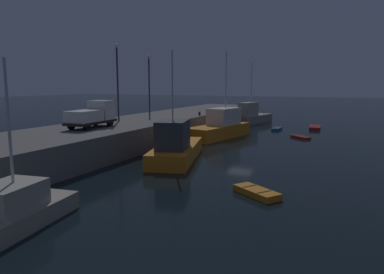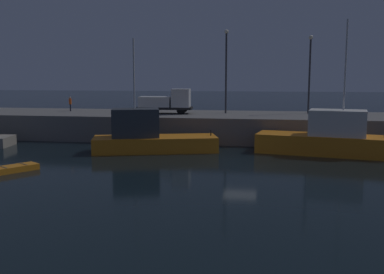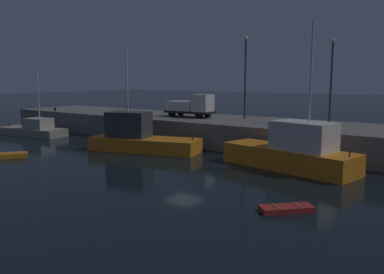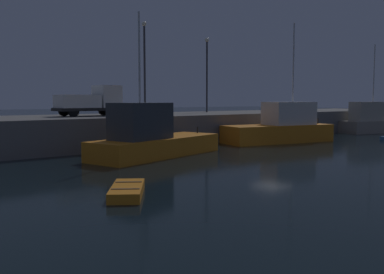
{
  "view_description": "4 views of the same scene",
  "coord_description": "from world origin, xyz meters",
  "px_view_note": "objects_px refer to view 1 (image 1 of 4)",
  "views": [
    {
      "loc": [
        -36.33,
        -10.83,
        6.84
      ],
      "look_at": [
        -1.1,
        5.2,
        1.1
      ],
      "focal_mm": 33.57,
      "sensor_mm": 36.0,
      "label": 1
    },
    {
      "loc": [
        1.59,
        -32.4,
        6.46
      ],
      "look_at": [
        -4.18,
        3.0,
        1.46
      ],
      "focal_mm": 40.69,
      "sensor_mm": 36.0,
      "label": 2
    },
    {
      "loc": [
        18.23,
        -23.92,
        6.89
      ],
      "look_at": [
        -3.5,
        5.97,
        1.47
      ],
      "focal_mm": 37.33,
      "sensor_mm": 36.0,
      "label": 3
    },
    {
      "loc": [
        -23.39,
        -20.5,
        3.92
      ],
      "look_at": [
        -3.09,
        5.57,
        0.97
      ],
      "focal_mm": 38.9,
      "sensor_mm": 36.0,
      "label": 4
    }
  ],
  "objects_px": {
    "fishing_boat_white": "(220,127)",
    "dinghy_orange_near": "(277,129)",
    "fishing_trawler_red": "(251,116)",
    "bollard_central": "(200,114)",
    "rowboat_white_mid": "(300,137)",
    "dinghy_red_small": "(315,127)",
    "utility_truck": "(93,115)",
    "lamp_post_west": "(117,77)",
    "rowboat_blue_far": "(257,192)",
    "fishing_boat_blue": "(175,146)",
    "lamp_post_east": "(149,80)"
  },
  "relations": [
    {
      "from": "fishing_boat_white",
      "to": "rowboat_white_mid",
      "type": "bearing_deg",
      "value": -69.65
    },
    {
      "from": "utility_truck",
      "to": "bollard_central",
      "type": "distance_m",
      "value": 17.53
    },
    {
      "from": "fishing_trawler_red",
      "to": "fishing_boat_white",
      "type": "height_order",
      "value": "fishing_boat_white"
    },
    {
      "from": "fishing_boat_white",
      "to": "rowboat_white_mid",
      "type": "relative_size",
      "value": 4.03
    },
    {
      "from": "dinghy_orange_near",
      "to": "bollard_central",
      "type": "height_order",
      "value": "bollard_central"
    },
    {
      "from": "fishing_boat_white",
      "to": "utility_truck",
      "type": "relative_size",
      "value": 1.89
    },
    {
      "from": "utility_truck",
      "to": "bollard_central",
      "type": "bearing_deg",
      "value": -13.58
    },
    {
      "from": "fishing_boat_blue",
      "to": "dinghy_orange_near",
      "type": "bearing_deg",
      "value": -8.89
    },
    {
      "from": "fishing_boat_white",
      "to": "bollard_central",
      "type": "xyz_separation_m",
      "value": [
        1.77,
        3.67,
        1.43
      ]
    },
    {
      "from": "lamp_post_west",
      "to": "lamp_post_east",
      "type": "bearing_deg",
      "value": 7.16
    },
    {
      "from": "dinghy_red_small",
      "to": "fishing_boat_white",
      "type": "bearing_deg",
      "value": 144.15
    },
    {
      "from": "fishing_trawler_red",
      "to": "dinghy_orange_near",
      "type": "bearing_deg",
      "value": -140.56
    },
    {
      "from": "lamp_post_west",
      "to": "lamp_post_east",
      "type": "xyz_separation_m",
      "value": [
        8.68,
        1.09,
        -0.32
      ]
    },
    {
      "from": "fishing_boat_blue",
      "to": "dinghy_red_small",
      "type": "bearing_deg",
      "value": -17.33
    },
    {
      "from": "dinghy_red_small",
      "to": "rowboat_blue_far",
      "type": "relative_size",
      "value": 1.29
    },
    {
      "from": "rowboat_white_mid",
      "to": "bollard_central",
      "type": "height_order",
      "value": "bollard_central"
    },
    {
      "from": "fishing_trawler_red",
      "to": "bollard_central",
      "type": "height_order",
      "value": "fishing_trawler_red"
    },
    {
      "from": "bollard_central",
      "to": "fishing_trawler_red",
      "type": "bearing_deg",
      "value": -10.23
    },
    {
      "from": "dinghy_orange_near",
      "to": "bollard_central",
      "type": "relative_size",
      "value": 5.51
    },
    {
      "from": "dinghy_red_small",
      "to": "lamp_post_east",
      "type": "xyz_separation_m",
      "value": [
        -14.67,
        20.46,
        7.08
      ]
    },
    {
      "from": "lamp_post_east",
      "to": "bollard_central",
      "type": "xyz_separation_m",
      "value": [
        2.26,
        -6.54,
        -4.49
      ]
    },
    {
      "from": "fishing_boat_blue",
      "to": "rowboat_blue_far",
      "type": "bearing_deg",
      "value": -127.48
    },
    {
      "from": "dinghy_orange_near",
      "to": "lamp_post_east",
      "type": "height_order",
      "value": "lamp_post_east"
    },
    {
      "from": "rowboat_blue_far",
      "to": "lamp_post_east",
      "type": "bearing_deg",
      "value": 43.78
    },
    {
      "from": "lamp_post_east",
      "to": "rowboat_blue_far",
      "type": "bearing_deg",
      "value": -136.22
    },
    {
      "from": "dinghy_red_small",
      "to": "fishing_trawler_red",
      "type": "bearing_deg",
      "value": 71.34
    },
    {
      "from": "lamp_post_east",
      "to": "fishing_boat_blue",
      "type": "bearing_deg",
      "value": -141.75
    },
    {
      "from": "lamp_post_east",
      "to": "utility_truck",
      "type": "xyz_separation_m",
      "value": [
        -14.76,
        -2.43,
        -3.49
      ]
    },
    {
      "from": "rowboat_blue_far",
      "to": "dinghy_red_small",
      "type": "bearing_deg",
      "value": 0.27
    },
    {
      "from": "lamp_post_west",
      "to": "dinghy_red_small",
      "type": "bearing_deg",
      "value": -39.67
    },
    {
      "from": "fishing_boat_white",
      "to": "rowboat_blue_far",
      "type": "relative_size",
      "value": 3.32
    },
    {
      "from": "fishing_boat_white",
      "to": "dinghy_orange_near",
      "type": "distance_m",
      "value": 11.93
    },
    {
      "from": "rowboat_blue_far",
      "to": "utility_truck",
      "type": "height_order",
      "value": "utility_truck"
    },
    {
      "from": "fishing_trawler_red",
      "to": "dinghy_orange_near",
      "type": "xyz_separation_m",
      "value": [
        -7.21,
        -5.93,
        -1.1
      ]
    },
    {
      "from": "dinghy_red_small",
      "to": "lamp_post_east",
      "type": "height_order",
      "value": "lamp_post_east"
    },
    {
      "from": "dinghy_orange_near",
      "to": "dinghy_red_small",
      "type": "relative_size",
      "value": 0.67
    },
    {
      "from": "bollard_central",
      "to": "fishing_boat_blue",
      "type": "bearing_deg",
      "value": -163.84
    },
    {
      "from": "dinghy_red_small",
      "to": "lamp_post_west",
      "type": "relative_size",
      "value": 0.49
    },
    {
      "from": "fishing_boat_white",
      "to": "dinghy_orange_near",
      "type": "bearing_deg",
      "value": -25.81
    },
    {
      "from": "fishing_boat_white",
      "to": "utility_truck",
      "type": "bearing_deg",
      "value": 152.96
    },
    {
      "from": "rowboat_white_mid",
      "to": "rowboat_blue_far",
      "type": "xyz_separation_m",
      "value": [
        -25.56,
        -0.86,
        0.06
      ]
    },
    {
      "from": "dinghy_orange_near",
      "to": "lamp_post_east",
      "type": "relative_size",
      "value": 0.35
    },
    {
      "from": "rowboat_white_mid",
      "to": "utility_truck",
      "type": "relative_size",
      "value": 0.47
    },
    {
      "from": "fishing_trawler_red",
      "to": "fishing_boat_white",
      "type": "xyz_separation_m",
      "value": [
        -17.9,
        -0.76,
        0.12
      ]
    },
    {
      "from": "fishing_boat_blue",
      "to": "utility_truck",
      "type": "height_order",
      "value": "fishing_boat_blue"
    },
    {
      "from": "rowboat_blue_far",
      "to": "lamp_post_west",
      "type": "relative_size",
      "value": 0.38
    },
    {
      "from": "fishing_trawler_red",
      "to": "fishing_boat_blue",
      "type": "relative_size",
      "value": 0.95
    },
    {
      "from": "fishing_trawler_red",
      "to": "lamp_post_west",
      "type": "xyz_separation_m",
      "value": [
        -27.07,
        8.36,
        6.35
      ]
    },
    {
      "from": "lamp_post_west",
      "to": "lamp_post_east",
      "type": "relative_size",
      "value": 1.07
    },
    {
      "from": "rowboat_white_mid",
      "to": "dinghy_red_small",
      "type": "relative_size",
      "value": 0.64
    }
  ]
}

